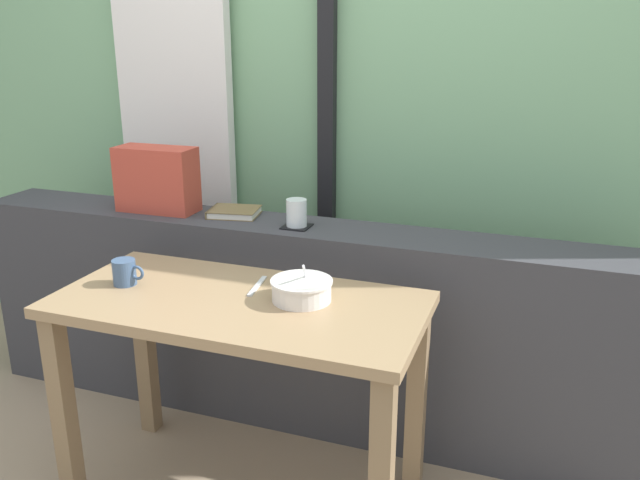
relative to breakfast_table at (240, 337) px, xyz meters
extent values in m
cube|color=#7AAD7F|center=(0.01, 1.05, 0.80)|extent=(4.80, 0.08, 2.80)
cube|color=white|center=(-0.77, 0.95, 0.65)|extent=(0.56, 0.06, 2.50)
cube|color=black|center=(-0.05, 0.98, 0.70)|extent=(0.07, 0.05, 2.60)
cube|color=#38383D|center=(0.01, 0.52, -0.19)|extent=(2.80, 0.28, 0.82)
cube|color=#826849|center=(-0.53, -0.23, -0.25)|extent=(0.06, 0.06, 0.69)
cube|color=#826849|center=(-0.53, 0.23, -0.25)|extent=(0.06, 0.06, 0.69)
cube|color=#826849|center=(0.53, 0.23, -0.25)|extent=(0.06, 0.06, 0.69)
cube|color=#997A56|center=(0.00, 0.00, 0.11)|extent=(1.16, 0.56, 0.03)
cube|color=black|center=(0.00, 0.49, 0.23)|extent=(0.10, 0.10, 0.00)
cylinder|color=white|center=(0.00, 0.49, 0.28)|extent=(0.08, 0.08, 0.10)
cylinder|color=gold|center=(0.00, 0.49, 0.26)|extent=(0.07, 0.07, 0.06)
cube|color=brown|center=(-0.29, 0.56, 0.23)|extent=(0.21, 0.18, 0.00)
cube|color=silver|center=(-0.29, 0.56, 0.24)|extent=(0.20, 0.18, 0.02)
cube|color=brown|center=(-0.29, 0.56, 0.25)|extent=(0.21, 0.18, 0.00)
cube|color=brown|center=(-0.38, 0.54, 0.24)|extent=(0.03, 0.15, 0.03)
cube|color=#B74233|center=(-0.61, 0.52, 0.35)|extent=(0.32, 0.15, 0.26)
cylinder|color=silver|center=(0.19, 0.06, 0.16)|extent=(0.18, 0.18, 0.07)
cylinder|color=silver|center=(0.19, 0.06, 0.19)|extent=(0.19, 0.19, 0.01)
cylinder|color=#B27038|center=(0.19, 0.06, 0.15)|extent=(0.16, 0.16, 0.04)
cylinder|color=silver|center=(0.19, 0.09, 0.20)|extent=(0.04, 0.13, 0.12)
ellipsoid|color=silver|center=(0.19, 0.11, 0.16)|extent=(0.03, 0.05, 0.01)
cube|color=silver|center=(0.01, 0.11, 0.13)|extent=(0.04, 0.17, 0.01)
cylinder|color=#3D567A|center=(-0.41, -0.01, 0.17)|extent=(0.08, 0.08, 0.08)
torus|color=#3D567A|center=(-0.36, -0.01, 0.18)|extent=(0.05, 0.01, 0.05)
camera|label=1|loc=(0.88, -1.69, 0.94)|focal=36.95mm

